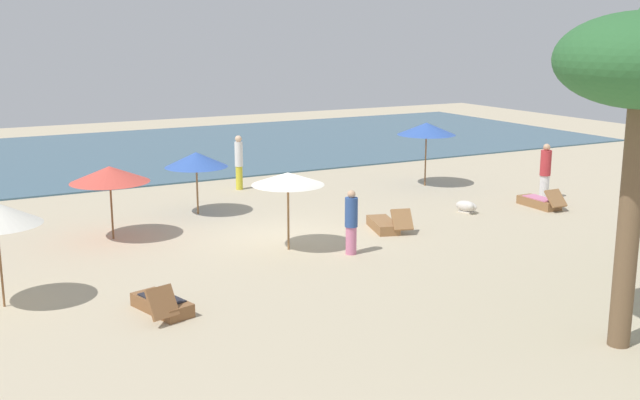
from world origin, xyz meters
name	(u,v)px	position (x,y,z in m)	size (l,w,h in m)	color
ground_plane	(285,240)	(0.00, 0.00, 0.00)	(60.00, 60.00, 0.00)	#BCAD8E
ocean_water	(126,153)	(0.00, 17.00, 0.03)	(48.00, 16.00, 0.06)	#3D6075
umbrella_0	(196,160)	(-1.05, 4.09, 1.73)	(1.96, 1.96, 1.96)	olive
umbrella_1	(426,129)	(7.88, 4.37, 2.12)	(2.13, 2.13, 2.34)	brown
umbrella_2	(110,174)	(-4.11, 2.40, 1.81)	(2.16, 2.16, 2.04)	brown
umbrella_3	(288,179)	(-0.30, -0.87, 1.90)	(1.90, 1.90, 2.07)	olive
lounger_0	(385,224)	(3.02, -0.39, 0.17)	(1.04, 1.78, 0.70)	olive
lounger_2	(162,304)	(-4.60, -3.79, 0.18)	(1.00, 1.73, 0.74)	brown
lounger_3	(541,202)	(9.09, -0.32, 0.18)	(0.64, 1.72, 0.67)	olive
person_0	(351,222)	(0.94, -2.00, 0.85)	(0.41, 0.41, 1.68)	#D17299
person_1	(239,161)	(1.55, 6.99, 1.03)	(0.36, 0.36, 1.97)	yellow
person_2	(545,171)	(10.07, 0.54, 0.97)	(0.50, 0.50, 1.91)	white
dog	(467,206)	(6.51, 0.23, 0.20)	(0.55, 0.85, 0.38)	silver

